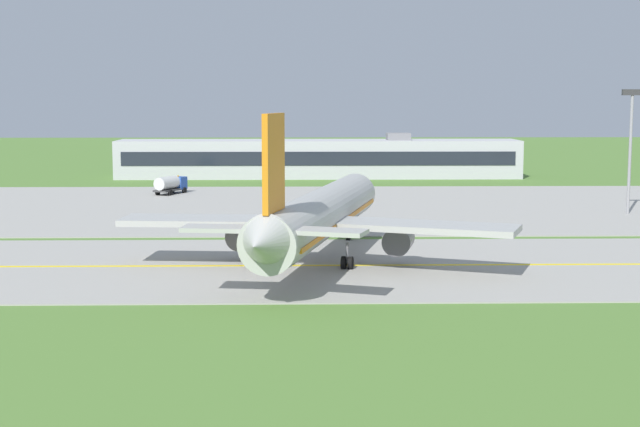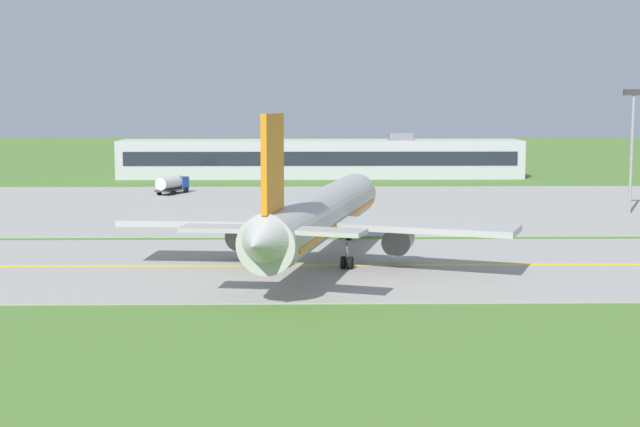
{
  "view_description": "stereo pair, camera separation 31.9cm",
  "coord_description": "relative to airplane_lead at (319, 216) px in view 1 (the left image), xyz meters",
  "views": [
    {
      "loc": [
        -1.12,
        -74.72,
        13.69
      ],
      "look_at": [
        0.55,
        3.02,
        4.0
      ],
      "focal_mm": 52.15,
      "sensor_mm": 36.0,
      "label": 1
    },
    {
      "loc": [
        -0.8,
        -74.73,
        13.69
      ],
      "look_at": [
        0.55,
        3.02,
        4.0
      ],
      "focal_mm": 52.15,
      "sensor_mm": 36.0,
      "label": 2
    }
  ],
  "objects": [
    {
      "name": "ground_plane",
      "position": [
        -0.44,
        -0.55,
        -4.13
      ],
      "size": [
        500.0,
        500.0,
        0.0
      ],
      "primitive_type": "plane",
      "color": "#517A33"
    },
    {
      "name": "taxiway_strip",
      "position": [
        -0.44,
        -0.55,
        -4.08
      ],
      "size": [
        240.0,
        28.0,
        0.1
      ],
      "primitive_type": "cube",
      "color": "#9E9B93",
      "rests_on": "ground"
    },
    {
      "name": "apron_pad",
      "position": [
        9.56,
        41.45,
        -4.08
      ],
      "size": [
        140.0,
        52.0,
        0.1
      ],
      "primitive_type": "cube",
      "color": "#9E9B93",
      "rests_on": "ground"
    },
    {
      "name": "taxiway_centreline",
      "position": [
        -0.44,
        -0.55,
        -4.03
      ],
      "size": [
        220.0,
        0.6,
        0.01
      ],
      "primitive_type": "cube",
      "color": "yellow",
      "rests_on": "taxiway_strip"
    },
    {
      "name": "airplane_lead",
      "position": [
        0.0,
        0.0,
        0.0
      ],
      "size": [
        32.1,
        39.28,
        12.7
      ],
      "color": "#ADADA8",
      "rests_on": "ground"
    },
    {
      "name": "service_truck_fuel",
      "position": [
        -20.04,
        56.76,
        -2.6
      ],
      "size": [
        4.32,
        6.31,
        2.65
      ],
      "color": "#264CA5",
      "rests_on": "ground"
    },
    {
      "name": "terminal_building",
      "position": [
        1.68,
        85.28,
        -0.87
      ],
      "size": [
        69.13,
        9.62,
        7.68
      ],
      "color": "#B2B2B7",
      "rests_on": "ground"
    },
    {
      "name": "apron_light_mast",
      "position": [
        37.14,
        32.72,
        5.19
      ],
      "size": [
        2.4,
        0.5,
        14.7
      ],
      "color": "gray",
      "rests_on": "ground"
    }
  ]
}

